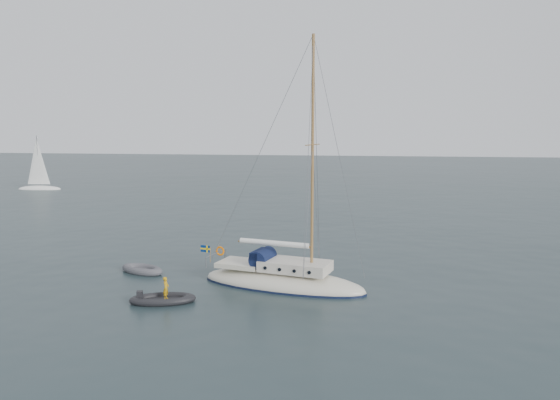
# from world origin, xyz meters

# --- Properties ---
(ground) EXTENTS (300.00, 300.00, 0.00)m
(ground) POSITION_xyz_m (0.00, 0.00, 0.00)
(ground) COLOR black
(ground) RESTS_ON ground
(sailboat) EXTENTS (10.09, 3.02, 14.37)m
(sailboat) POSITION_xyz_m (-0.76, 0.70, 1.09)
(sailboat) COLOR beige
(sailboat) RESTS_ON ground
(dinghy) EXTENTS (3.12, 1.41, 0.45)m
(dinghy) POSITION_xyz_m (-9.82, 2.16, 0.20)
(dinghy) COLOR #535358
(dinghy) RESTS_ON ground
(rib) EXTENTS (3.37, 1.53, 1.36)m
(rib) POSITION_xyz_m (-6.37, -3.15, 0.21)
(rib) COLOR black
(rib) RESTS_ON ground
(distant_yacht_a) EXTENTS (6.25, 3.33, 8.28)m
(distant_yacht_a) POSITION_xyz_m (-43.81, 43.20, 3.54)
(distant_yacht_a) COLOR white
(distant_yacht_a) RESTS_ON ground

